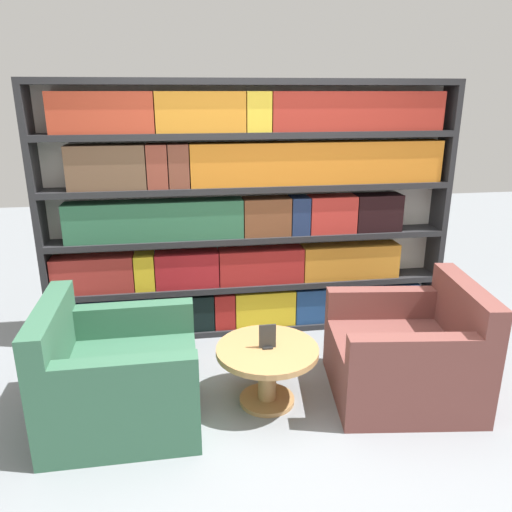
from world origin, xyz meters
TOP-DOWN VIEW (x-y plane):
  - ground_plane at (0.00, 0.00)m, footprint 14.00×14.00m
  - bookshelf at (-0.02, 1.46)m, footprint 3.42×0.30m
  - armchair_left at (-1.04, 0.27)m, footprint 0.94×0.89m
  - armchair_right at (0.92, 0.27)m, footprint 1.04×0.99m
  - coffee_table at (-0.06, 0.31)m, footprint 0.69×0.69m
  - table_sign at (-0.06, 0.31)m, footprint 0.11×0.06m

SIDE VIEW (x-z plane):
  - ground_plane at x=0.00m, z-range 0.00..0.00m
  - armchair_left at x=-1.04m, z-range -0.12..0.69m
  - armchair_right at x=0.92m, z-range -0.12..0.69m
  - coffee_table at x=-0.06m, z-range 0.09..0.51m
  - table_sign at x=-0.06m, z-range 0.40..0.57m
  - bookshelf at x=-0.02m, z-range -0.01..2.12m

